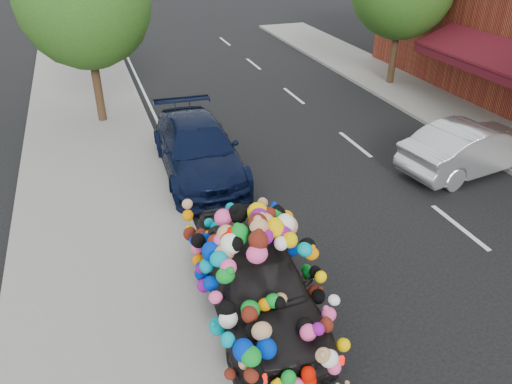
% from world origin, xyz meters
% --- Properties ---
extents(ground, '(100.00, 100.00, 0.00)m').
position_xyz_m(ground, '(0.00, 0.00, 0.00)').
color(ground, black).
rests_on(ground, ground).
extents(sidewalk, '(4.00, 60.00, 0.12)m').
position_xyz_m(sidewalk, '(-4.30, 0.00, 0.06)').
color(sidewalk, gray).
rests_on(sidewalk, ground).
extents(kerb, '(0.15, 60.00, 0.13)m').
position_xyz_m(kerb, '(-2.35, 0.00, 0.07)').
color(kerb, gray).
rests_on(kerb, ground).
extents(lane_markings, '(6.00, 50.00, 0.01)m').
position_xyz_m(lane_markings, '(3.60, 0.00, 0.01)').
color(lane_markings, silver).
rests_on(lane_markings, ground).
extents(tree_near_sidewalk, '(4.20, 4.20, 6.13)m').
position_xyz_m(tree_near_sidewalk, '(-3.80, 9.50, 4.02)').
color(tree_near_sidewalk, '#332114').
rests_on(tree_near_sidewalk, ground).
extents(plush_art_car, '(2.32, 4.57, 2.10)m').
position_xyz_m(plush_art_car, '(-1.80, -1.08, 1.08)').
color(plush_art_car, black).
rests_on(plush_art_car, ground).
extents(navy_sedan, '(2.20, 5.10, 1.46)m').
position_xyz_m(navy_sedan, '(-1.51, 4.72, 0.73)').
color(navy_sedan, black).
rests_on(navy_sedan, ground).
extents(silver_hatchback, '(4.49, 2.17, 1.42)m').
position_xyz_m(silver_hatchback, '(5.74, 2.37, 0.71)').
color(silver_hatchback, '#B1B2B8').
rests_on(silver_hatchback, ground).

